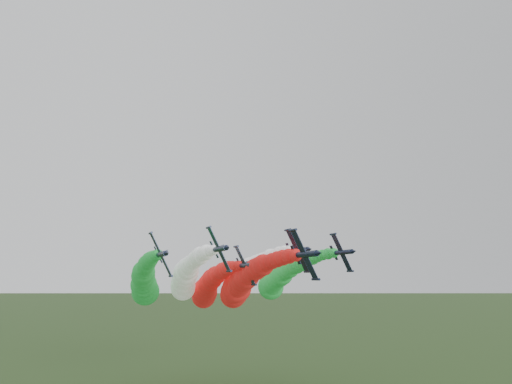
{
  "coord_description": "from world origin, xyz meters",
  "views": [
    {
      "loc": [
        -30.08,
        -91.26,
        31.63
      ],
      "look_at": [
        7.06,
        0.87,
        48.63
      ],
      "focal_mm": 35.0,
      "sensor_mm": 36.0,
      "label": 1
    }
  ],
  "objects_px": {
    "jet_outer_left": "(145,282)",
    "jet_trail": "(208,287)",
    "jet_inner_left": "(186,277)",
    "jet_inner_right": "(244,278)",
    "jet_outer_right": "(281,277)",
    "jet_lead": "(242,284)"
  },
  "relations": [
    {
      "from": "jet_outer_left",
      "to": "jet_trail",
      "type": "relative_size",
      "value": 1.0
    },
    {
      "from": "jet_inner_left",
      "to": "jet_inner_right",
      "type": "xyz_separation_m",
      "value": [
        15.79,
        -1.26,
        -0.19
      ]
    },
    {
      "from": "jet_outer_right",
      "to": "jet_inner_left",
      "type": "bearing_deg",
      "value": -168.4
    },
    {
      "from": "jet_outer_left",
      "to": "jet_trail",
      "type": "distance_m",
      "value": 20.07
    },
    {
      "from": "jet_inner_right",
      "to": "jet_trail",
      "type": "height_order",
      "value": "jet_inner_right"
    },
    {
      "from": "jet_inner_left",
      "to": "jet_outer_right",
      "type": "height_order",
      "value": "jet_outer_right"
    },
    {
      "from": "jet_lead",
      "to": "jet_outer_right",
      "type": "relative_size",
      "value": 0.99
    },
    {
      "from": "jet_lead",
      "to": "jet_trail",
      "type": "distance_m",
      "value": 26.98
    },
    {
      "from": "jet_lead",
      "to": "jet_inner_right",
      "type": "relative_size",
      "value": 1.0
    },
    {
      "from": "jet_lead",
      "to": "jet_outer_left",
      "type": "relative_size",
      "value": 0.99
    },
    {
      "from": "jet_inner_right",
      "to": "jet_lead",
      "type": "bearing_deg",
      "value": -112.05
    },
    {
      "from": "jet_inner_left",
      "to": "jet_outer_right",
      "type": "bearing_deg",
      "value": 11.6
    },
    {
      "from": "jet_inner_right",
      "to": "jet_trail",
      "type": "bearing_deg",
      "value": 115.11
    },
    {
      "from": "jet_lead",
      "to": "jet_outer_right",
      "type": "xyz_separation_m",
      "value": [
        20.49,
        21.41,
        1.66
      ]
    },
    {
      "from": "jet_lead",
      "to": "jet_inner_left",
      "type": "height_order",
      "value": "jet_inner_left"
    },
    {
      "from": "jet_inner_left",
      "to": "jet_trail",
      "type": "bearing_deg",
      "value": 50.77
    },
    {
      "from": "jet_inner_left",
      "to": "jet_outer_right",
      "type": "relative_size",
      "value": 0.99
    },
    {
      "from": "jet_inner_left",
      "to": "jet_outer_right",
      "type": "xyz_separation_m",
      "value": [
        30.67,
        6.29,
        0.12
      ]
    },
    {
      "from": "jet_inner_right",
      "to": "jet_outer_right",
      "type": "xyz_separation_m",
      "value": [
        14.88,
        7.55,
        0.31
      ]
    },
    {
      "from": "jet_inner_left",
      "to": "jet_trail",
      "type": "distance_m",
      "value": 15.53
    },
    {
      "from": "jet_inner_left",
      "to": "jet_trail",
      "type": "height_order",
      "value": "jet_inner_left"
    },
    {
      "from": "jet_inner_left",
      "to": "jet_inner_right",
      "type": "relative_size",
      "value": 0.99
    }
  ]
}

